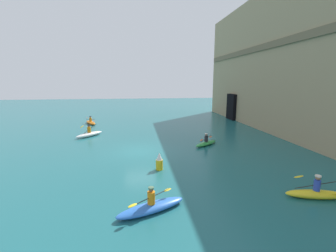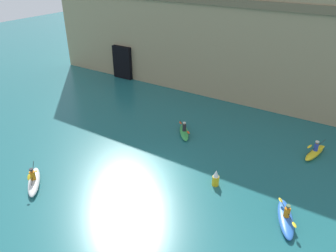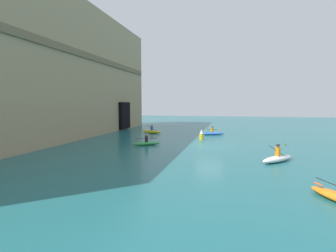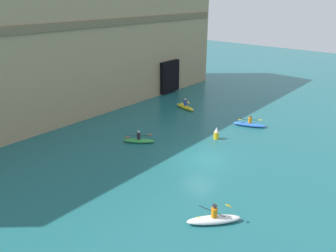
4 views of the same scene
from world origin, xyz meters
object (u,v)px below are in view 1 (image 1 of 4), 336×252
at_px(kayak_orange, 91,122).
at_px(kayak_blue, 151,207).
at_px(marker_buoy, 159,162).
at_px(kayak_white, 89,134).
at_px(kayak_green, 206,143).
at_px(kayak_yellow, 316,193).

bearing_deg(kayak_orange, kayak_blue, -11.07).
bearing_deg(kayak_orange, marker_buoy, -4.42).
distance_m(kayak_orange, marker_buoy, 19.11).
xyz_separation_m(kayak_white, marker_buoy, (10.09, 6.42, 0.27)).
xyz_separation_m(kayak_white, kayak_green, (4.91, 11.22, -0.05)).
bearing_deg(kayak_blue, kayak_green, 38.56).
xyz_separation_m(kayak_yellow, marker_buoy, (-4.75, -7.33, 0.28)).
height_order(kayak_white, kayak_blue, kayak_white).
distance_m(kayak_orange, kayak_blue, 23.31).
xyz_separation_m(kayak_green, marker_buoy, (5.18, -4.80, 0.32)).
bearing_deg(kayak_blue, marker_buoy, 58.13).
bearing_deg(kayak_orange, kayak_white, -18.38).
bearing_deg(kayak_yellow, kayak_blue, -167.52).
relative_size(kayak_yellow, marker_buoy, 2.55).
height_order(kayak_white, kayak_orange, kayak_white).
relative_size(kayak_blue, marker_buoy, 2.85).
relative_size(kayak_green, kayak_yellow, 0.90).
height_order(kayak_green, marker_buoy, marker_buoy).
height_order(kayak_white, marker_buoy, kayak_white).
height_order(kayak_blue, marker_buoy, marker_buoy).
bearing_deg(kayak_white, kayak_green, -71.81).
xyz_separation_m(kayak_green, kayak_orange, (-12.31, -12.51, 0.00)).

